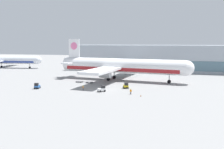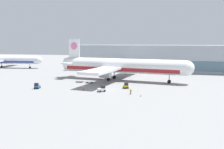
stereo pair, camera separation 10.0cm
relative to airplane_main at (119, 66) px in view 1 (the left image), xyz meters
name	(u,v)px [view 1 (the left image)]	position (x,y,z in m)	size (l,w,h in m)	color
ground_plane	(103,91)	(0.39, -23.23, -5.84)	(400.00, 400.00, 0.00)	gray
terminal_building	(155,58)	(11.10, 38.44, 1.15)	(90.00, 18.20, 14.00)	#9EA8B2
airplane_main	(119,66)	(0.00, 0.00, 0.00)	(57.95, 48.62, 17.00)	white
airplane_distant	(3,60)	(-79.75, 29.61, -1.01)	(47.90, 40.24, 14.06)	silver
baggage_tug_foreground	(37,86)	(-22.32, -25.66, -4.96)	(2.07, 2.68, 2.00)	#2D66B7
baggage_tug_mid	(102,89)	(0.42, -24.81, -4.96)	(2.71, 2.76, 2.00)	silver
baggage_tug_far	(126,86)	(6.63, -17.23, -4.96)	(2.40, 2.80, 2.00)	yellow
baggage_dolly_lead	(79,81)	(-13.58, -9.59, -5.45)	(3.75, 1.70, 0.48)	#56565B
baggage_dolly_second	(89,82)	(-9.27, -10.12, -5.45)	(3.75, 1.70, 0.48)	#56565B
ground_crew_near	(131,91)	(10.04, -26.38, -4.87)	(0.57, 0.22, 1.67)	black
ground_crew_far	(83,88)	(-5.98, -24.78, -4.82)	(0.36, 0.51, 1.73)	black
traffic_cone_near	(141,95)	(13.42, -28.45, -5.56)	(0.40, 0.40, 0.57)	black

